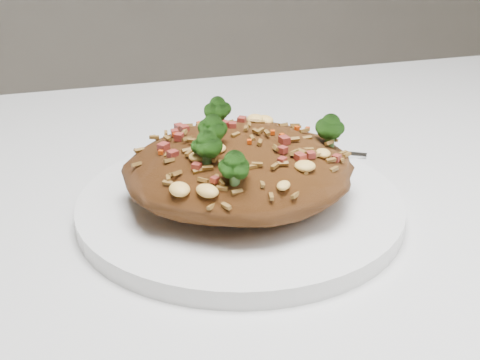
# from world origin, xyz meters

# --- Properties ---
(dining_table) EXTENTS (1.20, 0.80, 0.75)m
(dining_table) POSITION_xyz_m (0.00, 0.00, 0.66)
(dining_table) COLOR silver
(dining_table) RESTS_ON ground
(plate) EXTENTS (0.25, 0.25, 0.01)m
(plate) POSITION_xyz_m (0.00, 0.04, 0.76)
(plate) COLOR white
(plate) RESTS_ON dining_table
(fried_rice) EXTENTS (0.17, 0.16, 0.07)m
(fried_rice) POSITION_xyz_m (0.00, 0.04, 0.80)
(fried_rice) COLOR brown
(fried_rice) RESTS_ON plate
(fork) EXTENTS (0.15, 0.09, 0.00)m
(fork) POSITION_xyz_m (0.07, 0.12, 0.77)
(fork) COLOR silver
(fork) RESTS_ON plate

